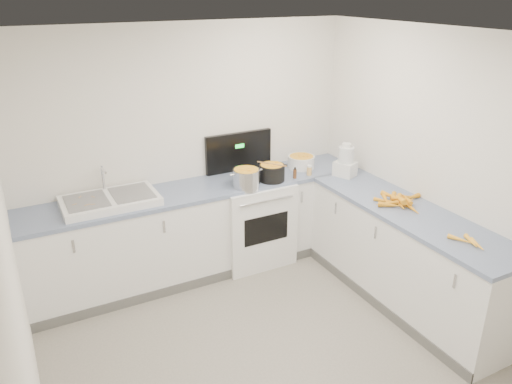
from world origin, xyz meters
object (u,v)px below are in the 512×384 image
steel_pot (246,179)px  extract_bottle (295,174)px  sink (110,200)px  food_processor (346,162)px  black_pot (272,174)px  stove (251,219)px  mixing_bowl (301,162)px  spice_jar (309,171)px

steel_pot → extract_bottle: steel_pot is taller
sink → food_processor: bearing=-9.7°
black_pot → stove: bearing=137.2°
mixing_bowl → food_processor: size_ratio=0.83×
steel_pot → food_processor: (1.06, -0.21, 0.07)m
spice_jar → food_processor: 0.39m
stove → extract_bottle: stove is taller
black_pot → extract_bottle: black_pot is taller
black_pot → mixing_bowl: size_ratio=0.91×
sink → spice_jar: (2.04, -0.21, 0.01)m
sink → food_processor: 2.40m
black_pot → food_processor: 0.79m
steel_pot → black_pot: bearing=5.5°
mixing_bowl → spice_jar: (-0.05, -0.23, -0.02)m
sink → mixing_bowl: size_ratio=2.94×
steel_pot → extract_bottle: (0.55, -0.03, -0.03)m
extract_bottle → food_processor: 0.55m
steel_pot → spice_jar: 0.74m
steel_pot → mixing_bowl: size_ratio=0.94×
black_pot → mixing_bowl: black_pot is taller
extract_bottle → mixing_bowl: bearing=46.2°
sink → extract_bottle: 1.87m
spice_jar → stove: bearing=161.5°
mixing_bowl → extract_bottle: bearing=-133.8°
mixing_bowl → spice_jar: size_ratio=3.13×
stove → sink: (-1.45, 0.02, 0.50)m
sink → steel_pot: 1.32m
sink → spice_jar: 2.05m
sink → food_processor: (2.36, -0.40, 0.11)m
steel_pot → mixing_bowl: bearing=15.3°
black_pot → spice_jar: bearing=-6.3°
black_pot → mixing_bowl: (0.48, 0.18, -0.01)m
mixing_bowl → food_processor: 0.51m
spice_jar → mixing_bowl: bearing=78.4°
sink → extract_bottle: bearing=-6.8°
sink → mixing_bowl: bearing=0.5°
black_pot → spice_jar: (0.43, -0.05, -0.03)m
extract_bottle → spice_jar: 0.18m
stove → steel_pot: size_ratio=4.95×
black_pot → mixing_bowl: bearing=21.3°
sink → steel_pot: bearing=-8.5°
steel_pot → stove: bearing=50.9°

